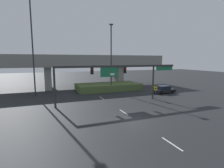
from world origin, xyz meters
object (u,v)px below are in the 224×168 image
Objects in this scene: highway_light_pole_near at (33,46)px; parked_sedan_near_right at (164,90)px; speed_limit_sign at (155,91)px; highway_light_pole_far at (111,57)px; signal_gantry at (118,72)px.

highway_light_pole_near is 3.70× the size of parked_sedan_near_right.
highway_light_pole_near is at bearing 162.64° from parked_sedan_near_right.
highway_light_pole_far is (-4.14, 9.48, 5.65)m from speed_limit_sign.
highway_light_pole_near is at bearing 141.67° from signal_gantry.
highway_light_pole_far is (14.35, -0.93, -1.74)m from highway_light_pole_near.
parked_sedan_near_right is (4.88, 4.14, -0.79)m from speed_limit_sign.
signal_gantry is 1.46× the size of highway_light_pole_far.
speed_limit_sign is 6.45m from parked_sedan_near_right.
highway_light_pole_far is at bearing -3.73° from highway_light_pole_near.
speed_limit_sign is at bearing -66.44° from highway_light_pole_far.
highway_light_pole_far is at bearing 75.92° from signal_gantry.
speed_limit_sign is at bearing -29.40° from highway_light_pole_near.
highway_light_pole_near is 1.26× the size of highway_light_pole_far.
signal_gantry is 1.16× the size of highway_light_pole_near.
highway_light_pole_far reaches higher than speed_limit_sign.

